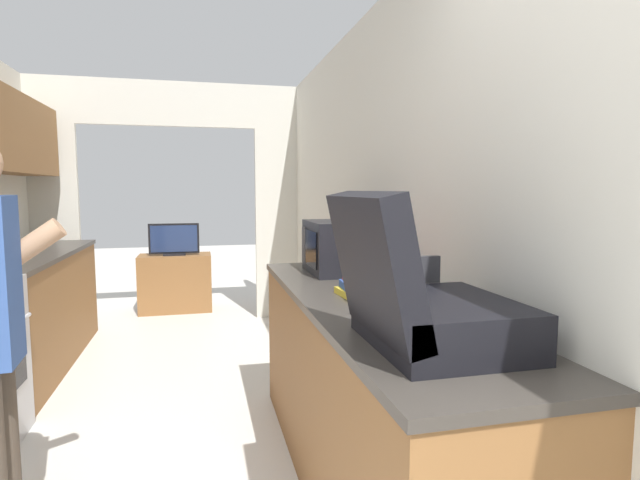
{
  "coord_description": "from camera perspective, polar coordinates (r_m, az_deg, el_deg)",
  "views": [
    {
      "loc": [
        0.29,
        -0.7,
        1.41
      ],
      "look_at": [
        1.23,
        3.17,
        1.0
      ],
      "focal_mm": 28.0,
      "sensor_mm": 36.0,
      "label": 1
    }
  ],
  "objects": [
    {
      "name": "counter_right",
      "position": [
        2.43,
        5.41,
        -17.19
      ],
      "size": [
        0.62,
        2.32,
        0.91
      ],
      "color": "brown",
      "rests_on": "ground_plane"
    },
    {
      "name": "suitcase",
      "position": [
        1.6,
        11.12,
        -6.95
      ],
      "size": [
        0.53,
        0.55,
        0.49
      ],
      "color": "black",
      "rests_on": "counter_right"
    },
    {
      "name": "wall_right",
      "position": [
        2.66,
        10.06,
        2.33
      ],
      "size": [
        0.06,
        7.07,
        2.5
      ],
      "color": "silver",
      "rests_on": "ground_plane"
    },
    {
      "name": "microwave",
      "position": [
        2.97,
        2.53,
        -0.78
      ],
      "size": [
        0.4,
        0.46,
        0.31
      ],
      "color": "black",
      "rests_on": "counter_right"
    },
    {
      "name": "book_stack",
      "position": [
        2.31,
        5.48,
        -5.56
      ],
      "size": [
        0.24,
        0.31,
        0.08
      ],
      "color": "gold",
      "rests_on": "counter_right"
    },
    {
      "name": "television",
      "position": [
        5.92,
        -16.33,
        0.03
      ],
      "size": [
        0.56,
        0.16,
        0.36
      ],
      "color": "black",
      "rests_on": "tv_cabinet"
    },
    {
      "name": "tv_cabinet",
      "position": [
        6.04,
        -16.17,
        -4.72
      ],
      "size": [
        0.81,
        0.42,
        0.66
      ],
      "color": "brown",
      "rests_on": "ground_plane"
    },
    {
      "name": "wall_far_with_doorway",
      "position": [
        5.41,
        -16.76,
        6.03
      ],
      "size": [
        3.06,
        0.06,
        2.5
      ],
      "color": "silver",
      "rests_on": "ground_plane"
    }
  ]
}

